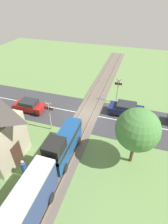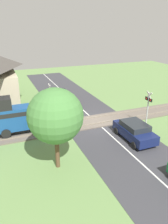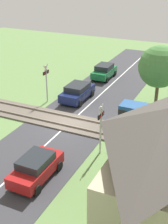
{
  "view_description": "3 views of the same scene",
  "coord_description": "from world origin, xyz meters",
  "px_view_note": "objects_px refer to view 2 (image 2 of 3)",
  "views": [
    {
      "loc": [
        -4.8,
        16.1,
        12.59
      ],
      "look_at": [
        0.0,
        1.23,
        1.2
      ],
      "focal_mm": 28.0,
      "sensor_mm": 36.0,
      "label": 1
    },
    {
      "loc": [
        -17.56,
        8.27,
        8.76
      ],
      "look_at": [
        0.0,
        1.23,
        1.2
      ],
      "focal_mm": 35.0,
      "sensor_mm": 36.0,
      "label": 2
    },
    {
      "loc": [
        18.98,
        10.03,
        11.21
      ],
      "look_at": [
        0.0,
        1.23,
        1.2
      ],
      "focal_mm": 50.0,
      "sensor_mm": 36.0,
      "label": 3
    }
  ],
  "objects_px": {
    "car_far_side": "(61,96)",
    "crossing_signal_east_approach": "(50,96)",
    "crossing_signal_west_approach": "(148,105)",
    "car_near_crossing": "(134,131)"
  },
  "relations": [
    {
      "from": "crossing_signal_west_approach",
      "to": "crossing_signal_east_approach",
      "type": "xyz_separation_m",
      "value": [
        5.74,
        7.43,
        0.0
      ]
    },
    {
      "from": "car_near_crossing",
      "to": "car_far_side",
      "type": "xyz_separation_m",
      "value": [
        11.26,
        2.88,
        -0.02
      ]
    },
    {
      "from": "car_far_side",
      "to": "crossing_signal_east_approach",
      "type": "xyz_separation_m",
      "value": [
        -4.04,
        2.27,
        1.41
      ]
    },
    {
      "from": "crossing_signal_west_approach",
      "to": "car_far_side",
      "type": "bearing_deg",
      "value": 27.79
    },
    {
      "from": "crossing_signal_east_approach",
      "to": "car_near_crossing",
      "type": "bearing_deg",
      "value": -144.48
    },
    {
      "from": "crossing_signal_west_approach",
      "to": "crossing_signal_east_approach",
      "type": "distance_m",
      "value": 9.39
    },
    {
      "from": "car_near_crossing",
      "to": "crossing_signal_west_approach",
      "type": "bearing_deg",
      "value": -56.92
    },
    {
      "from": "crossing_signal_west_approach",
      "to": "crossing_signal_east_approach",
      "type": "relative_size",
      "value": 1.0
    },
    {
      "from": "car_near_crossing",
      "to": "car_far_side",
      "type": "relative_size",
      "value": 1.1
    },
    {
      "from": "car_far_side",
      "to": "crossing_signal_west_approach",
      "type": "height_order",
      "value": "crossing_signal_west_approach"
    }
  ]
}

